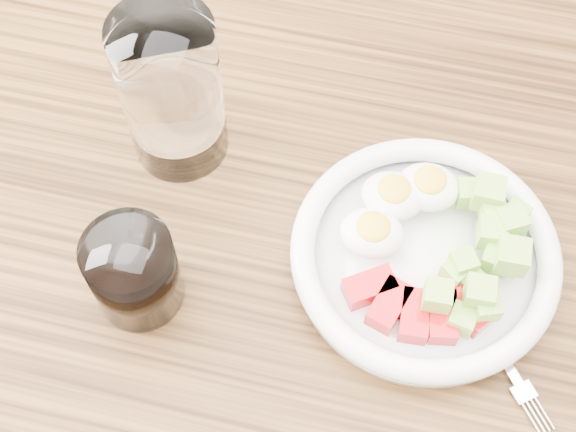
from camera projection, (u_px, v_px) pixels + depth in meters
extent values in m
cube|color=brown|center=(296.00, 252.00, 0.77)|extent=(1.50, 0.90, 0.04)
cylinder|color=white|center=(423.00, 262.00, 0.74)|extent=(0.24, 0.24, 0.01)
torus|color=white|center=(426.00, 253.00, 0.72)|extent=(0.24, 0.24, 0.02)
cube|color=red|center=(369.00, 287.00, 0.71)|extent=(0.05, 0.05, 0.02)
cube|color=red|center=(389.00, 305.00, 0.70)|extent=(0.04, 0.05, 0.02)
cube|color=red|center=(414.00, 316.00, 0.69)|extent=(0.03, 0.05, 0.02)
cube|color=red|center=(442.00, 317.00, 0.69)|extent=(0.03, 0.05, 0.02)
cube|color=red|center=(466.00, 309.00, 0.70)|extent=(0.05, 0.05, 0.02)
ellipsoid|color=white|center=(393.00, 196.00, 0.74)|extent=(0.06, 0.05, 0.03)
ellipsoid|color=yellow|center=(394.00, 189.00, 0.73)|extent=(0.03, 0.03, 0.01)
ellipsoid|color=white|center=(428.00, 187.00, 0.74)|extent=(0.06, 0.05, 0.03)
ellipsoid|color=yellow|center=(430.00, 180.00, 0.73)|extent=(0.03, 0.03, 0.01)
ellipsoid|color=white|center=(372.00, 233.00, 0.72)|extent=(0.06, 0.05, 0.03)
ellipsoid|color=yellow|center=(373.00, 227.00, 0.71)|extent=(0.03, 0.03, 0.01)
cube|color=#9ECD4F|center=(479.00, 293.00, 0.68)|extent=(0.03, 0.03, 0.02)
cube|color=#9ECD4F|center=(512.00, 256.00, 0.69)|extent=(0.03, 0.03, 0.03)
cube|color=#9ECD4F|center=(456.00, 272.00, 0.70)|extent=(0.03, 0.03, 0.02)
cube|color=#9ECD4F|center=(476.00, 287.00, 0.70)|extent=(0.03, 0.03, 0.02)
cube|color=#9ECD4F|center=(495.00, 259.00, 0.71)|extent=(0.02, 0.02, 0.02)
cube|color=#9ECD4F|center=(478.00, 294.00, 0.70)|extent=(0.03, 0.03, 0.02)
cube|color=#9ECD4F|center=(515.00, 215.00, 0.72)|extent=(0.03, 0.03, 0.02)
cube|color=#9ECD4F|center=(438.00, 295.00, 0.68)|extent=(0.02, 0.02, 0.02)
cube|color=#9ECD4F|center=(487.00, 307.00, 0.68)|extent=(0.03, 0.03, 0.02)
cube|color=#9ECD4F|center=(488.00, 193.00, 0.72)|extent=(0.03, 0.03, 0.03)
cube|color=#9ECD4F|center=(508.00, 251.00, 0.72)|extent=(0.03, 0.03, 0.02)
cube|color=#9ECD4F|center=(463.00, 263.00, 0.70)|extent=(0.03, 0.03, 0.02)
cube|color=#9ECD4F|center=(492.00, 233.00, 0.71)|extent=(0.03, 0.03, 0.02)
cube|color=#9ECD4F|center=(492.00, 211.00, 0.72)|extent=(0.03, 0.03, 0.02)
cube|color=#9ECD4F|center=(510.00, 259.00, 0.70)|extent=(0.03, 0.03, 0.02)
cube|color=#9ECD4F|center=(469.00, 193.00, 0.74)|extent=(0.03, 0.03, 0.02)
cube|color=#9ECD4F|center=(511.00, 222.00, 0.71)|extent=(0.03, 0.03, 0.02)
cube|color=#9ECD4F|center=(462.00, 319.00, 0.69)|extent=(0.03, 0.03, 0.02)
cube|color=black|center=(468.00, 301.00, 0.72)|extent=(0.06, 0.07, 0.01)
cube|color=silver|center=(506.00, 364.00, 0.69)|extent=(0.04, 0.04, 0.00)
cube|color=silver|center=(524.00, 392.00, 0.68)|extent=(0.02, 0.02, 0.00)
cylinder|color=silver|center=(531.00, 419.00, 0.67)|extent=(0.02, 0.02, 0.00)
cylinder|color=silver|center=(536.00, 417.00, 0.67)|extent=(0.02, 0.02, 0.00)
cylinder|color=silver|center=(540.00, 415.00, 0.67)|extent=(0.02, 0.02, 0.00)
cylinder|color=silver|center=(545.00, 413.00, 0.67)|extent=(0.02, 0.02, 0.00)
cylinder|color=white|center=(172.00, 92.00, 0.73)|extent=(0.09, 0.09, 0.17)
cylinder|color=white|center=(134.00, 272.00, 0.69)|extent=(0.08, 0.08, 0.09)
cylinder|color=black|center=(134.00, 273.00, 0.69)|extent=(0.07, 0.07, 0.08)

